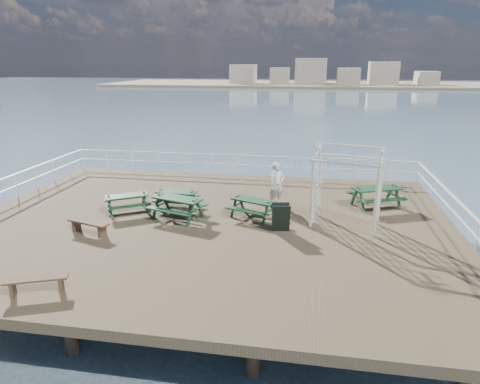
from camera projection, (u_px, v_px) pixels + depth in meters
name	position (u px, v px, depth m)	size (l,w,h in m)	color
ground	(208.00, 225.00, 16.03)	(18.00, 14.00, 0.30)	brown
sea_backdrop	(343.00, 81.00, 140.46)	(300.00, 300.00, 9.20)	#466076
railing	(220.00, 181.00, 18.16)	(17.77, 13.76, 1.10)	white
picnic_table_a	(127.00, 200.00, 16.82)	(2.08, 1.98, 0.79)	#13351F
picnic_table_b	(253.00, 204.00, 16.25)	(2.04, 1.87, 0.81)	#13351F
picnic_table_c	(376.00, 193.00, 17.40)	(2.36, 2.16, 0.93)	#13351F
picnic_table_d	(177.00, 196.00, 17.36)	(1.67, 1.38, 0.79)	#13351F
picnic_table_e	(178.00, 203.00, 16.15)	(2.25, 2.02, 0.92)	#13351F
flat_bench_near	(89.00, 225.00, 14.71)	(1.63, 0.82, 0.46)	brown
flat_bench_far	(36.00, 282.00, 10.92)	(1.57, 0.92, 0.44)	brown
trellis_arbor	(346.00, 191.00, 15.21)	(2.63, 1.83, 2.97)	white
sandwich_board	(281.00, 218.00, 14.91)	(0.69, 0.57, 1.01)	black
person	(277.00, 185.00, 17.30)	(0.68, 0.45, 1.87)	white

